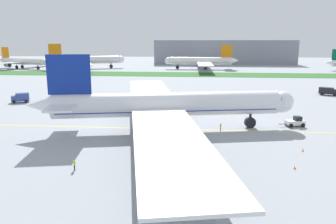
# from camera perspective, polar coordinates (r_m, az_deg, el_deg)

# --- Properties ---
(ground_plane) EXTENTS (600.00, 600.00, 0.00)m
(ground_plane) POSITION_cam_1_polar(r_m,az_deg,el_deg) (70.38, 2.34, -3.34)
(ground_plane) COLOR #9399A0
(ground_plane) RESTS_ON ground
(apron_taxi_line) EXTENTS (280.00, 0.36, 0.01)m
(apron_taxi_line) POSITION_cam_1_polar(r_m,az_deg,el_deg) (72.35, 2.43, -2.91)
(apron_taxi_line) COLOR yellow
(apron_taxi_line) RESTS_ON ground
(grass_median_strip) EXTENTS (320.00, 24.00, 0.10)m
(grass_median_strip) POSITION_cam_1_polar(r_m,az_deg,el_deg) (184.96, 4.25, 6.29)
(grass_median_strip) COLOR #2D6628
(grass_median_strip) RESTS_ON ground
(airliner_foreground) EXTENTS (54.69, 89.34, 15.86)m
(airliner_foreground) POSITION_cam_1_polar(r_m,az_deg,el_deg) (70.33, -0.71, 1.16)
(airliner_foreground) COLOR white
(airliner_foreground) RESTS_ON ground
(pushback_tug) EXTENTS (5.80, 3.09, 2.23)m
(pushback_tug) POSITION_cam_1_polar(r_m,az_deg,el_deg) (79.54, 20.54, -1.55)
(pushback_tug) COLOR white
(pushback_tug) RESTS_ON ground
(ground_crew_wingwalker_port) EXTENTS (0.27, 0.58, 1.66)m
(ground_crew_wingwalker_port) POSITION_cam_1_polar(r_m,az_deg,el_deg) (71.48, 8.80, -2.40)
(ground_crew_wingwalker_port) COLOR black
(ground_crew_wingwalker_port) RESTS_ON ground
(ground_crew_marshaller_front) EXTENTS (0.33, 0.54, 1.58)m
(ground_crew_marshaller_front) POSITION_cam_1_polar(r_m,az_deg,el_deg) (41.69, 5.05, -13.19)
(ground_crew_marshaller_front) COLOR black
(ground_crew_marshaller_front) RESTS_ON ground
(ground_crew_wingwalker_starboard) EXTENTS (0.47, 0.51, 1.70)m
(ground_crew_wingwalker_starboard) POSITION_cam_1_polar(r_m,az_deg,el_deg) (51.90, -15.42, -8.30)
(ground_crew_wingwalker_starboard) COLOR black
(ground_crew_wingwalker_starboard) RESTS_ON ground
(traffic_cone_near_nose) EXTENTS (0.36, 0.36, 0.58)m
(traffic_cone_near_nose) POSITION_cam_1_polar(r_m,az_deg,el_deg) (62.78, 21.65, -5.87)
(traffic_cone_near_nose) COLOR #F2590C
(traffic_cone_near_nose) RESTS_ON ground
(traffic_cone_starboard_wing) EXTENTS (0.36, 0.36, 0.58)m
(traffic_cone_starboard_wing) POSITION_cam_1_polar(r_m,az_deg,el_deg) (54.13, 20.45, -8.63)
(traffic_cone_starboard_wing) COLOR #F2590C
(traffic_cone_starboard_wing) RESTS_ON ground
(service_truck_baggage_loader) EXTENTS (6.36, 4.41, 2.89)m
(service_truck_baggage_loader) POSITION_cam_1_polar(r_m,az_deg,el_deg) (100.87, -10.06, 2.13)
(service_truck_baggage_loader) COLOR #33478C
(service_truck_baggage_loader) RESTS_ON ground
(service_truck_fuel_bowser) EXTENTS (6.22, 4.67, 2.58)m
(service_truck_fuel_bowser) POSITION_cam_1_polar(r_m,az_deg,el_deg) (128.37, 25.23, 3.21)
(service_truck_fuel_bowser) COLOR black
(service_truck_fuel_bowser) RESTS_ON ground
(service_truck_catering_van) EXTENTS (5.53, 4.43, 2.84)m
(service_truck_catering_van) POSITION_cam_1_polar(r_m,az_deg,el_deg) (111.90, -23.44, 2.26)
(service_truck_catering_van) COLOR #33478C
(service_truck_catering_van) RESTS_ON ground
(parked_airliner_far_left) EXTENTS (40.76, 66.23, 13.56)m
(parked_airliner_far_left) POSITION_cam_1_polar(r_m,az_deg,el_deg) (241.31, -23.33, 7.78)
(parked_airliner_far_left) COLOR white
(parked_airliner_far_left) RESTS_ON ground
(parked_airliner_far_centre) EXTENTS (49.48, 80.87, 15.86)m
(parked_airliner_far_centre) POSITION_cam_1_polar(r_m,az_deg,el_deg) (228.04, -13.92, 8.41)
(parked_airliner_far_centre) COLOR white
(parked_airliner_far_centre) RESTS_ON ground
(parked_airliner_far_right) EXTENTS (46.63, 74.08, 15.01)m
(parked_airliner_far_right) POSITION_cam_1_polar(r_m,az_deg,el_deg) (218.50, 5.68, 8.48)
(parked_airliner_far_right) COLOR white
(parked_airliner_far_right) RESTS_ON ground
(terminal_building) EXTENTS (105.18, 20.00, 18.00)m
(terminal_building) POSITION_cam_1_polar(r_m,az_deg,el_deg) (267.00, 9.37, 9.87)
(terminal_building) COLOR gray
(terminal_building) RESTS_ON ground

